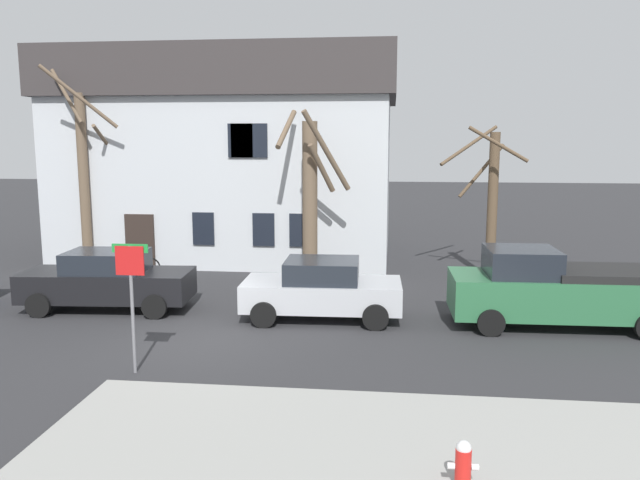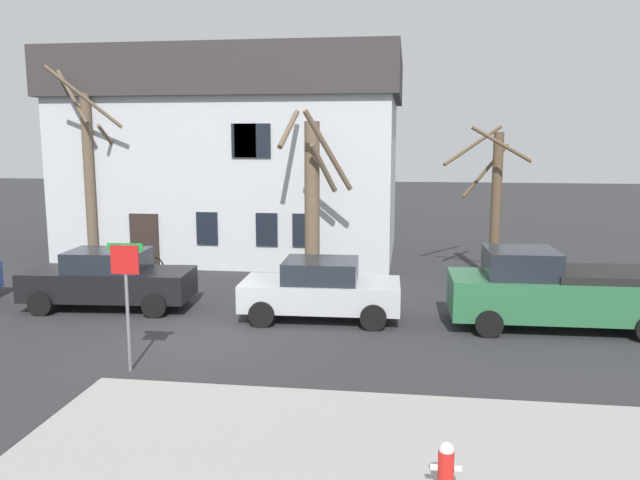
% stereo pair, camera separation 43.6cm
% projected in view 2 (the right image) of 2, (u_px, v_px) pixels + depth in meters
% --- Properties ---
extents(ground_plane, '(120.00, 120.00, 0.00)m').
position_uv_depth(ground_plane, '(199.00, 338.00, 15.52)').
color(ground_plane, '#2D2D30').
extents(building_main, '(13.58, 8.67, 8.27)m').
position_uv_depth(building_main, '(239.00, 155.00, 26.90)').
color(building_main, silver).
rests_on(building_main, ground_plane).
extents(tree_bare_near, '(2.51, 2.63, 7.35)m').
position_uv_depth(tree_bare_near, '(89.00, 174.00, 23.37)').
color(tree_bare_near, brown).
rests_on(tree_bare_near, ground_plane).
extents(tree_bare_mid, '(2.45, 2.42, 5.85)m').
position_uv_depth(tree_bare_mid, '(313.00, 196.00, 21.17)').
color(tree_bare_mid, brown).
rests_on(tree_bare_mid, ground_plane).
extents(tree_bare_far, '(2.77, 2.89, 5.35)m').
position_uv_depth(tree_bare_far, '(494.00, 199.00, 21.68)').
color(tree_bare_far, brown).
rests_on(tree_bare_far, ground_plane).
extents(car_black_sedan, '(4.85, 2.27, 1.70)m').
position_uv_depth(car_black_sedan, '(109.00, 279.00, 18.18)').
color(car_black_sedan, black).
rests_on(car_black_sedan, ground_plane).
extents(car_silver_sedan, '(4.32, 2.22, 1.63)m').
position_uv_depth(car_silver_sedan, '(321.00, 289.00, 17.12)').
color(car_silver_sedan, '#B7BABF').
rests_on(car_silver_sedan, ground_plane).
extents(pickup_truck_green, '(5.57, 2.31, 2.05)m').
position_uv_depth(pickup_truck_green, '(557.00, 291.00, 16.23)').
color(pickup_truck_green, '#2D6B42').
rests_on(pickup_truck_green, ground_plane).
extents(fire_hydrant, '(0.42, 0.22, 0.68)m').
position_uv_depth(fire_hydrant, '(446.00, 465.00, 8.55)').
color(fire_hydrant, red).
rests_on(fire_hydrant, sidewalk_slab).
extents(street_sign_pole, '(0.76, 0.07, 2.73)m').
position_uv_depth(street_sign_pole, '(126.00, 282.00, 13.02)').
color(street_sign_pole, slate).
rests_on(street_sign_pole, ground_plane).
extents(bicycle_leaning, '(1.74, 0.27, 1.03)m').
position_uv_depth(bicycle_leaning, '(142.00, 266.00, 22.64)').
color(bicycle_leaning, black).
rests_on(bicycle_leaning, ground_plane).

